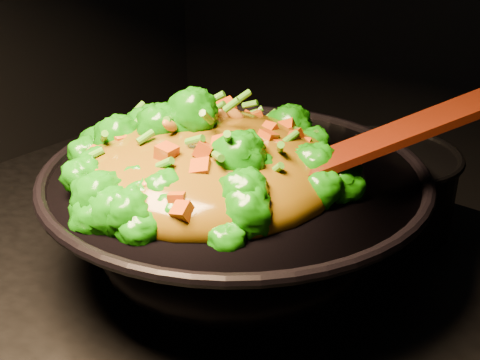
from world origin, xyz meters
The scene contains 4 objects.
wok centered at (-0.07, 0.11, 0.96)m, with size 0.46×0.46×0.13m, color black, non-canonical shape.
stir_fry centered at (-0.10, 0.09, 1.08)m, with size 0.32×0.32×0.11m, color #146F07, non-canonical shape.
spatula centered at (0.08, 0.16, 1.09)m, with size 0.34×0.05×0.01m, color #350F06.
back_pot centered at (0.02, 0.32, 0.96)m, with size 0.20×0.20×0.11m, color black.
Camera 1 is at (0.35, -0.40, 1.34)m, focal length 45.00 mm.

